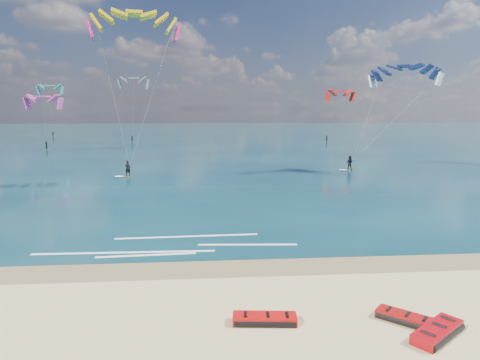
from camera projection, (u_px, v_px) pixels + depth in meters
name	position (u px, v px, depth m)	size (l,w,h in m)	color
ground	(199.00, 166.00, 56.43)	(320.00, 320.00, 0.00)	tan
wet_sand_strip	(188.00, 269.00, 20.05)	(320.00, 2.40, 0.01)	brown
sea	(202.00, 135.00, 119.35)	(320.00, 200.00, 0.04)	#092834
packed_kite_left	(265.00, 323.00, 15.01)	(2.42, 0.99, 0.36)	red
packed_kite_mid	(404.00, 322.00, 15.10)	(2.08, 0.98, 0.36)	#9C0D0A
packed_kite_right	(437.00, 337.00, 14.11)	(2.49, 1.13, 0.41)	#A7070D
kitesurfer_main	(131.00, 94.00, 42.17)	(9.51, 9.27, 17.42)	gold
kitesurfer_far	(381.00, 108.00, 49.94)	(11.94, 6.39, 13.82)	gold
shoreline_foam	(172.00, 246.00, 23.24)	(14.01, 3.63, 0.01)	white
distant_kites	(141.00, 115.00, 92.72)	(73.82, 38.39, 13.74)	gray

